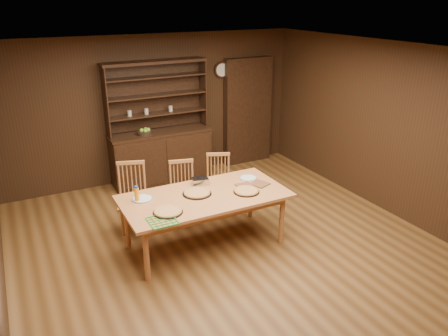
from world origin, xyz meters
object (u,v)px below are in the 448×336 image
china_hutch (161,149)px  dining_table (205,200)px  chair_right (218,181)px  juice_bottle (137,194)px  chair_left (133,195)px  chair_center (183,190)px

china_hutch → dining_table: size_ratio=0.99×
chair_right → juice_bottle: (-1.48, -0.62, 0.36)m
china_hutch → dining_table: bearing=-95.9°
chair_left → juice_bottle: (-0.12, -0.67, 0.31)m
china_hutch → juice_bottle: size_ratio=10.23×
chair_left → juice_bottle: size_ratio=4.79×
chair_center → juice_bottle: size_ratio=4.43×
dining_table → chair_left: 1.17m
dining_table → chair_right: (0.63, 0.85, -0.19)m
china_hutch → chair_right: bearing=-76.5°
juice_bottle → dining_table: bearing=-15.4°
dining_table → chair_left: chair_left is taller
chair_left → chair_center: bearing=12.0°
chair_center → dining_table: bearing=-76.6°
chair_left → chair_right: chair_left is taller
china_hutch → chair_left: china_hutch is taller
chair_left → juice_bottle: chair_left is taller
china_hutch → chair_center: china_hutch is taller
chair_center → chair_right: size_ratio=1.00×
china_hutch → dining_table: 2.45m
chair_center → chair_right: (0.62, 0.03, -0.00)m
dining_table → chair_center: size_ratio=2.32×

